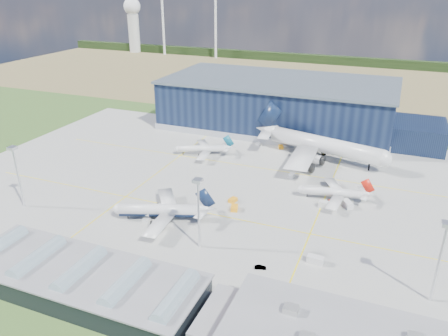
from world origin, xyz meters
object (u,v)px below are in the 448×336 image
at_px(gse_tug_b, 233,200).
at_px(car_b, 260,267).
at_px(gse_tug_c, 281,147).
at_px(car_a, 301,314).
at_px(gse_tug_a, 234,208).
at_px(gse_cart_b, 259,144).
at_px(airstair, 150,214).
at_px(airliner_red, 332,188).
at_px(airliner_navy, 159,204).
at_px(gse_van_c, 315,260).
at_px(gse_van_b, 347,204).
at_px(light_mast_center, 198,202).
at_px(airliner_regional, 202,145).
at_px(airliner_widebody, 326,137).
at_px(gse_cart_a, 291,176).
at_px(light_mast_east, 442,250).
at_px(hangar, 283,106).
at_px(gse_van_a, 327,205).
at_px(light_mast_west, 16,167).

height_order(gse_tug_b, car_b, gse_tug_b).
height_order(gse_tug_c, car_a, gse_tug_c).
bearing_deg(gse_tug_a, gse_cart_b, 85.13).
distance_m(gse_tug_b, airstair, 31.08).
bearing_deg(airliner_red, gse_cart_b, -57.43).
bearing_deg(gse_cart_b, airliner_navy, -155.94).
xyz_separation_m(gse_van_c, airstair, (-57.86, 4.73, 0.33)).
xyz_separation_m(gse_tug_b, gse_van_b, (39.61, 11.75, 0.46)).
distance_m(gse_cart_b, car_a, 119.21).
xyz_separation_m(gse_van_b, gse_tug_c, (-37.64, 48.33, -0.41)).
xyz_separation_m(light_mast_center, airstair, (-23.31, 9.72, -13.99)).
distance_m(airliner_red, airliner_regional, 67.50).
bearing_deg(gse_van_b, airliner_widebody, 77.29).
bearing_deg(gse_tug_b, gse_tug_a, -50.62).
distance_m(gse_cart_a, gse_cart_b, 39.39).
bearing_deg(gse_tug_b, airstair, -122.54).
relative_size(airliner_navy, car_b, 10.71).
bearing_deg(car_a, gse_cart_b, 18.93).
bearing_deg(gse_cart_a, airliner_navy, -118.43).
distance_m(light_mast_east, gse_tug_b, 74.51).
xyz_separation_m(hangar, gse_van_a, (39.11, -85.39, -10.40)).
relative_size(gse_van_c, car_b, 1.40).
bearing_deg(gse_cart_b, gse_tug_a, -139.17).
height_order(light_mast_east, gse_van_a, light_mast_east).
relative_size(gse_tug_a, car_b, 1.17).
distance_m(airliner_red, gse_tug_a, 37.48).
bearing_deg(airliner_regional, airstair, 73.27).
distance_m(airliner_widebody, gse_van_b, 45.90).
relative_size(airliner_navy, gse_cart_b, 13.51).
xyz_separation_m(airliner_red, gse_cart_a, (-18.57, 13.76, -3.91)).
distance_m(light_mast_center, airstair, 28.87).
height_order(airliner_red, gse_tug_c, airliner_red).
relative_size(airliner_navy, gse_tug_a, 9.17).
distance_m(airliner_regional, gse_van_b, 74.92).
xyz_separation_m(airliner_navy, gse_tug_c, (20.53, 81.14, -5.05)).
distance_m(airliner_regional, car_a, 110.53).
distance_m(airliner_widebody, gse_cart_b, 35.32).
relative_size(airliner_widebody, airstair, 14.81).
height_order(airliner_red, airstair, airliner_red).
distance_m(gse_tug_c, car_b, 97.06).
bearing_deg(gse_cart_b, gse_van_a, -110.72).
relative_size(light_mast_west, light_mast_center, 1.00).
bearing_deg(hangar, car_a, -73.34).
xyz_separation_m(hangar, light_mast_center, (7.19, -124.80, 3.82)).
distance_m(airliner_navy, gse_tug_a, 26.78).
distance_m(light_mast_west, car_b, 91.99).
bearing_deg(light_mast_west, gse_van_a, 21.14).
relative_size(light_mast_east, airliner_red, 0.81).
height_order(airliner_navy, gse_cart_a, airliner_navy).
height_order(gse_van_b, airstair, airstair).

